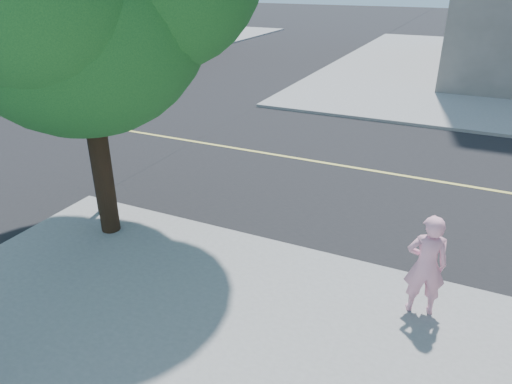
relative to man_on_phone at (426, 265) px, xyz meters
The scene contains 4 objects.
ground 6.50m from the man_on_phone, behind, with size 140.00×140.00×0.00m, color black.
road_ew 8.43m from the man_on_phone, 139.42° to the left, with size 140.00×9.00×0.01m, color black.
sidewalk_nw 36.97m from the man_on_phone, 142.60° to the left, with size 26.00×25.00×0.12m, color gray.
man_on_phone is the anchor object (origin of this frame).
Camera 1 is at (6.55, -7.11, 4.75)m, focal length 32.93 mm.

